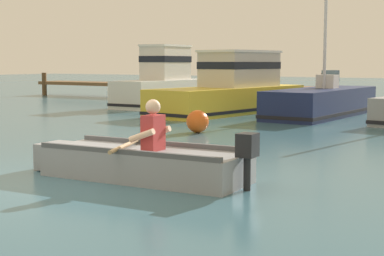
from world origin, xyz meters
TOP-DOWN VIEW (x-y plane):
  - ground_plane at (0.00, 0.00)m, footprint 120.00×120.00m
  - wooden_dock at (-9.42, 17.12)m, footprint 15.94×1.64m
  - rowboat_with_person at (0.77, 1.04)m, footprint 3.72×1.89m
  - moored_boat_white at (-7.32, 13.25)m, footprint 1.56×4.52m
  - moored_boat_yellow at (-3.60, 12.17)m, footprint 2.95×6.87m
  - moored_boat_navy at (-0.50, 12.41)m, footprint 1.94×5.79m
  - mooring_buoy at (-1.54, 6.46)m, footprint 0.56×0.56m

SIDE VIEW (x-z plane):
  - ground_plane at x=0.00m, z-range 0.00..0.00m
  - rowboat_with_person at x=0.77m, z-range -0.34..0.85m
  - mooring_buoy at x=-1.54m, z-range 0.00..0.56m
  - moored_boat_navy at x=-0.50m, z-range -1.59..2.44m
  - wooden_dock at x=-9.42m, z-range -0.01..1.29m
  - moored_boat_yellow at x=-3.60m, z-range -0.28..1.85m
  - moored_boat_white at x=-7.32m, z-range -0.32..2.09m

